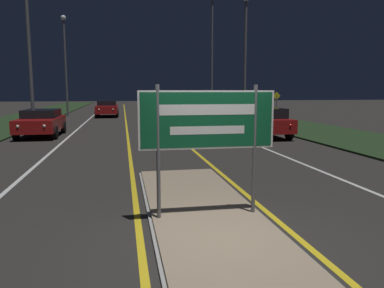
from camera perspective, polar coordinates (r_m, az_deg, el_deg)
The scene contains 19 objects.
ground_plane at distance 6.13m, azimuth 4.24°, elevation -14.30°, with size 160.00×160.00×0.00m, color #282623.
median_island at distance 6.95m, azimuth 2.29°, elevation -11.17°, with size 2.11×7.95×0.10m.
verge_right at distance 27.83m, azimuth 12.77°, elevation 3.21°, with size 5.00×100.00×0.08m.
centre_line_yellow_left at distance 30.57m, azimuth -10.07°, elevation 3.65°, with size 0.12×70.00×0.01m.
centre_line_yellow_right at distance 30.69m, azimuth -5.41°, elevation 3.75°, with size 0.12×70.00×0.01m.
lane_line_white_left at distance 30.69m, azimuth -15.60°, elevation 3.49°, with size 0.12×70.00×0.01m.
lane_line_white_right at distance 31.09m, azimuth 0.04°, elevation 3.85°, with size 0.12×70.00×0.01m.
edge_line_white_left at distance 31.10m, azimuth -21.12°, elevation 3.30°, with size 0.10×70.00×0.01m.
edge_line_white_right at distance 31.77m, azimuth 5.37°, elevation 3.90°, with size 0.10×70.00×0.01m.
highway_sign at distance 6.58m, azimuth 2.39°, elevation 2.98°, with size 2.43×0.07×2.34m.
streetlight_left_near at distance 21.87m, azimuth -23.77°, elevation 16.76°, with size 0.46×0.46×9.75m.
streetlight_left_far at distance 36.21m, azimuth -18.76°, elevation 12.48°, with size 0.44×0.44×8.93m.
streetlight_right_near at distance 25.27m, azimuth 8.12°, elevation 14.48°, with size 0.46×0.46×8.43m.
streetlight_right_far at distance 34.91m, azimuth 3.08°, elevation 16.43°, with size 0.60×0.60×10.98m.
car_receding_0 at distance 19.30m, azimuth 10.75°, elevation 3.38°, with size 1.99×4.14×1.47m.
car_receding_1 at distance 28.06m, azimuth 4.84°, elevation 4.89°, with size 1.88×4.14×1.43m.
car_approaching_0 at distance 20.75m, azimuth -22.01°, elevation 3.14°, with size 1.99×4.33×1.37m.
car_approaching_1 at distance 34.78m, azimuth -12.80°, elevation 5.39°, with size 2.00×4.77×1.45m.
warning_sign at distance 29.20m, azimuth 12.74°, elevation 6.08°, with size 0.60×0.06×2.16m.
Camera 1 is at (-1.46, -5.48, 2.34)m, focal length 35.00 mm.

